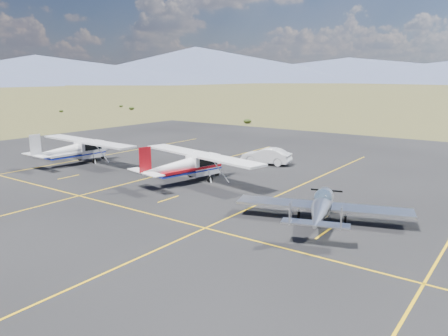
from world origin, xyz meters
TOP-DOWN VIEW (x-y plane):
  - ground at (0.00, 0.00)m, footprint 1600.00×1600.00m
  - apron at (0.00, 7.00)m, footprint 72.00×72.00m
  - aircraft_low_wing at (-1.66, -2.75)m, footprint 7.21×9.75m
  - aircraft_cessna at (1.42, 9.48)m, footprint 7.86×12.54m
  - aircraft_plain at (0.75, 22.59)m, footprint 7.47×12.45m
  - sedan at (11.02, 8.22)m, footprint 2.38×4.76m

SIDE VIEW (x-z plane):
  - ground at x=0.00m, z-range 0.00..0.00m
  - apron at x=0.00m, z-range -0.01..0.01m
  - sedan at x=11.02m, z-range 0.01..1.51m
  - aircraft_low_wing at x=-1.66m, z-range -0.05..2.09m
  - aircraft_plain at x=0.75m, z-range -0.18..2.97m
  - aircraft_cessna at x=1.42m, z-range -0.18..2.99m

